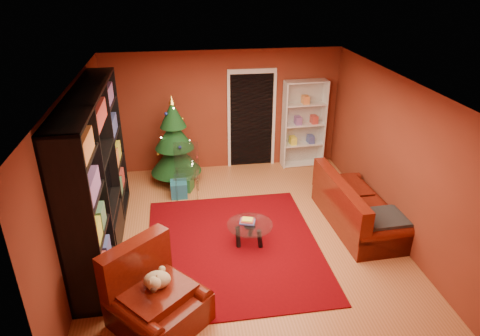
{
  "coord_description": "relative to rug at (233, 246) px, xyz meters",
  "views": [
    {
      "loc": [
        -0.95,
        -6.04,
        4.16
      ],
      "look_at": [
        0.0,
        0.4,
        1.05
      ],
      "focal_mm": 32.0,
      "sensor_mm": 36.0,
      "label": 1
    }
  ],
  "objects": [
    {
      "name": "ceiling",
      "position": [
        0.22,
        0.36,
        2.62
      ],
      "size": [
        5.0,
        5.5,
        0.05
      ],
      "primitive_type": "cube",
      "color": "silver",
      "rests_on": "wall_back"
    },
    {
      "name": "white_bookshelf",
      "position": [
        1.97,
        2.93,
        0.96
      ],
      "size": [
        0.94,
        0.38,
        2.0
      ],
      "primitive_type": null,
      "rotation": [
        0.0,
        0.0,
        0.05
      ],
      "color": "white",
      "rests_on": "floor"
    },
    {
      "name": "sofa",
      "position": [
        2.24,
        0.35,
        0.43
      ],
      "size": [
        1.01,
        2.1,
        0.89
      ],
      "primitive_type": null,
      "rotation": [
        0.0,
        0.0,
        1.61
      ],
      "color": "#4A0F08",
      "rests_on": "rug"
    },
    {
      "name": "media_unit",
      "position": [
        -2.05,
        0.39,
        1.26
      ],
      "size": [
        0.53,
        3.31,
        2.54
      ],
      "primitive_type": null,
      "rotation": [
        0.0,
        0.0,
        0.01
      ],
      "color": "black",
      "rests_on": "floor"
    },
    {
      "name": "armchair",
      "position": [
        -1.14,
        -1.49,
        0.42
      ],
      "size": [
        1.55,
        1.55,
        0.86
      ],
      "primitive_type": null,
      "rotation": [
        0.0,
        0.0,
        0.73
      ],
      "color": "#4A0F08",
      "rests_on": "rug"
    },
    {
      "name": "gift_box_green",
      "position": [
        -0.7,
        2.08,
        0.13
      ],
      "size": [
        0.37,
        0.37,
        0.29
      ],
      "primitive_type": "cube",
      "rotation": [
        0.0,
        0.0,
        -0.35
      ],
      "color": "#205F2A",
      "rests_on": "floor"
    },
    {
      "name": "doorway",
      "position": [
        0.82,
        3.09,
        1.04
      ],
      "size": [
        1.06,
        0.6,
        2.16
      ],
      "primitive_type": null,
      "color": "black",
      "rests_on": "floor"
    },
    {
      "name": "acrylic_chair",
      "position": [
        -0.67,
        1.84,
        0.47
      ],
      "size": [
        0.52,
        0.57,
        0.95
      ],
      "primitive_type": null,
      "rotation": [
        0.0,
        0.0,
        -0.08
      ],
      "color": "#66605B",
      "rests_on": "rug"
    },
    {
      "name": "wall_right",
      "position": [
        2.75,
        0.36,
        1.29
      ],
      "size": [
        0.05,
        5.5,
        2.6
      ],
      "primitive_type": "cube",
      "color": "maroon",
      "rests_on": "ground"
    },
    {
      "name": "floor",
      "position": [
        0.22,
        0.36,
        -0.03
      ],
      "size": [
        5.0,
        5.5,
        0.05
      ],
      "primitive_type": "cube",
      "color": "#A95F33",
      "rests_on": "ground"
    },
    {
      "name": "wall_left",
      "position": [
        -2.3,
        0.36,
        1.29
      ],
      "size": [
        0.05,
        5.5,
        2.6
      ],
      "primitive_type": "cube",
      "color": "maroon",
      "rests_on": "ground"
    },
    {
      "name": "dog",
      "position": [
        -1.14,
        -1.42,
        0.63
      ],
      "size": [
        0.5,
        0.49,
        0.28
      ],
      "primitive_type": null,
      "rotation": [
        0.0,
        0.0,
        0.73
      ],
      "color": "#CEBB8D",
      "rests_on": "armchair"
    },
    {
      "name": "gift_box_red",
      "position": [
        -0.73,
        2.27,
        0.11
      ],
      "size": [
        0.26,
        0.26,
        0.24
      ],
      "primitive_type": "cube",
      "rotation": [
        0.0,
        0.0,
        0.08
      ],
      "color": "#9D2716",
      "rests_on": "floor"
    },
    {
      "name": "rug",
      "position": [
        0.0,
        0.0,
        0.0
      ],
      "size": [
        2.77,
        3.23,
        0.02
      ],
      "primitive_type": "cube",
      "rotation": [
        0.0,
        0.0,
        0.01
      ],
      "color": "#5C0106",
      "rests_on": "floor"
    },
    {
      "name": "christmas_tree",
      "position": [
        -0.87,
        2.51,
        0.9
      ],
      "size": [
        1.29,
        1.29,
        1.87
      ],
      "primitive_type": null,
      "rotation": [
        0.0,
        0.0,
        -0.26
      ],
      "color": "black",
      "rests_on": "floor"
    },
    {
      "name": "wall_back",
      "position": [
        0.22,
        3.13,
        1.29
      ],
      "size": [
        5.0,
        0.05,
        2.6
      ],
      "primitive_type": "cube",
      "color": "maroon",
      "rests_on": "ground"
    },
    {
      "name": "gift_box_teal",
      "position": [
        -0.84,
        1.83,
        0.15
      ],
      "size": [
        0.32,
        0.32,
        0.32
      ],
      "primitive_type": "cube",
      "rotation": [
        0.0,
        0.0,
        0.02
      ],
      "color": "#1C6A87",
      "rests_on": "floor"
    },
    {
      "name": "coffee_table",
      "position": [
        0.28,
        0.04,
        0.19
      ],
      "size": [
        0.93,
        0.93,
        0.46
      ],
      "primitive_type": null,
      "rotation": [
        0.0,
        0.0,
        -0.31
      ],
      "color": "gray",
      "rests_on": "rug"
    }
  ]
}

